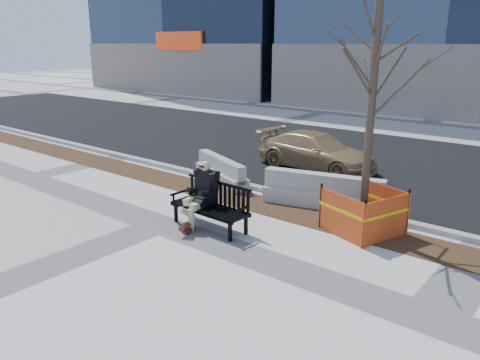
% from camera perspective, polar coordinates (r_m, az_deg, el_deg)
% --- Properties ---
extents(ground, '(120.00, 120.00, 0.00)m').
position_cam_1_polar(ground, '(11.16, -9.62, -5.31)').
color(ground, beige).
rests_on(ground, ground).
extents(mulch_strip, '(40.00, 1.20, 0.02)m').
position_cam_1_polar(mulch_strip, '(12.90, -0.95, -2.05)').
color(mulch_strip, '#47301C').
rests_on(mulch_strip, ground).
extents(asphalt_street, '(60.00, 10.40, 0.01)m').
position_cam_1_polar(asphalt_street, '(17.91, 11.97, 2.84)').
color(asphalt_street, black).
rests_on(asphalt_street, ground).
extents(curb, '(60.00, 0.25, 0.12)m').
position_cam_1_polar(curb, '(13.58, 1.64, -0.85)').
color(curb, '#9E9B93').
rests_on(curb, ground).
extents(bench, '(2.01, 0.78, 1.06)m').
position_cam_1_polar(bench, '(10.82, -3.67, -5.80)').
color(bench, black).
rests_on(bench, ground).
extents(seated_man, '(0.68, 1.09, 1.50)m').
position_cam_1_polar(seated_man, '(11.04, -4.48, -5.37)').
color(seated_man, black).
rests_on(seated_man, ground).
extents(tree_fence, '(2.67, 2.67, 5.27)m').
position_cam_1_polar(tree_fence, '(10.96, 14.52, -6.03)').
color(tree_fence, orange).
rests_on(tree_fence, ground).
extents(sedan, '(4.23, 1.91, 1.20)m').
position_cam_1_polar(sedan, '(16.00, 9.16, 1.38)').
color(sedan, tan).
rests_on(sedan, ground).
extents(jersey_barrier_left, '(2.65, 1.49, 0.76)m').
position_cam_1_polar(jersey_barrier_left, '(14.33, -2.29, -0.19)').
color(jersey_barrier_left, '#A09E96').
rests_on(jersey_barrier_left, ground).
extents(jersey_barrier_right, '(3.14, 1.36, 0.88)m').
position_cam_1_polar(jersey_barrier_right, '(12.33, 9.92, -3.20)').
color(jersey_barrier_right, '#A7A49D').
rests_on(jersey_barrier_right, ground).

